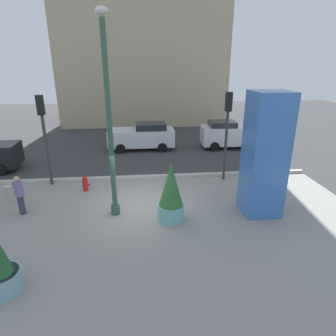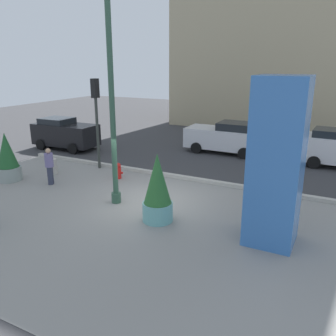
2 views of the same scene
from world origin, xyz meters
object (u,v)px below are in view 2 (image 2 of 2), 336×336
(concrete_bollard, at_px, (53,167))
(car_curb_east, at_px, (226,137))
(potted_plant_near_left, at_px, (7,159))
(fire_hydrant, at_px, (118,171))
(traffic_light_corner, at_px, (284,123))
(traffic_light_far_side, at_px, (96,109))
(car_intersection, at_px, (65,133))
(pedestrian_crossing, at_px, (49,165))
(potted_plant_mid_plaza, at_px, (157,190))
(lamp_post, at_px, (112,106))
(art_pillar_blue, at_px, (276,164))

(concrete_bollard, distance_m, car_curb_east, 9.85)
(potted_plant_near_left, xyz_separation_m, fire_hydrant, (4.28, 2.46, -0.64))
(traffic_light_corner, bearing_deg, traffic_light_far_side, 178.80)
(potted_plant_near_left, xyz_separation_m, concrete_bollard, (1.13, 1.58, -0.63))
(traffic_light_corner, xyz_separation_m, car_intersection, (-13.26, 2.56, -2.06))
(pedestrian_crossing, bearing_deg, traffic_light_far_side, 83.08)
(potted_plant_mid_plaza, xyz_separation_m, concrete_bollard, (-6.92, 2.24, -0.74))
(traffic_light_corner, bearing_deg, lamp_post, -149.40)
(potted_plant_near_left, relative_size, fire_hydrant, 2.93)
(concrete_bollard, height_order, traffic_light_far_side, traffic_light_far_side)
(potted_plant_mid_plaza, height_order, traffic_light_corner, traffic_light_corner)
(potted_plant_mid_plaza, relative_size, potted_plant_near_left, 1.08)
(concrete_bollard, distance_m, traffic_light_corner, 10.60)
(lamp_post, bearing_deg, pedestrian_crossing, 173.76)
(potted_plant_mid_plaza, relative_size, car_curb_east, 0.52)
(concrete_bollard, relative_size, car_curb_east, 0.16)
(fire_hydrant, bearing_deg, art_pillar_blue, -20.54)
(art_pillar_blue, height_order, potted_plant_mid_plaza, art_pillar_blue)
(lamp_post, bearing_deg, car_curb_east, 82.34)
(potted_plant_near_left, distance_m, car_curb_east, 11.79)
(potted_plant_near_left, relative_size, concrete_bollard, 2.93)
(lamp_post, xyz_separation_m, traffic_light_corner, (5.40, 3.19, -0.65))
(potted_plant_mid_plaza, xyz_separation_m, pedestrian_crossing, (-5.97, 1.10, -0.22))
(fire_hydrant, bearing_deg, car_intersection, 152.09)
(traffic_light_far_side, distance_m, car_curb_east, 7.87)
(potted_plant_mid_plaza, xyz_separation_m, car_intersection, (-10.05, 6.44, -0.16))
(potted_plant_mid_plaza, xyz_separation_m, potted_plant_near_left, (-8.06, 0.65, -0.11))
(car_curb_east, bearing_deg, concrete_bollard, -127.52)
(art_pillar_blue, relative_size, car_curb_east, 1.06)
(car_curb_east, bearing_deg, car_intersection, -158.43)
(concrete_bollard, bearing_deg, lamp_post, -18.20)
(potted_plant_mid_plaza, xyz_separation_m, traffic_light_far_side, (-5.61, 4.06, 1.86))
(fire_hydrant, bearing_deg, lamp_post, -56.82)
(traffic_light_far_side, bearing_deg, potted_plant_near_left, -125.70)
(potted_plant_near_left, height_order, car_intersection, potted_plant_near_left)
(art_pillar_blue, height_order, fire_hydrant, art_pillar_blue)
(lamp_post, relative_size, concrete_bollard, 10.02)
(potted_plant_near_left, height_order, traffic_light_corner, traffic_light_corner)
(art_pillar_blue, bearing_deg, pedestrian_crossing, 175.41)
(lamp_post, distance_m, art_pillar_blue, 6.01)
(art_pillar_blue, bearing_deg, car_curb_east, 115.35)
(art_pillar_blue, distance_m, traffic_light_far_side, 10.02)
(concrete_bollard, bearing_deg, potted_plant_near_left, -125.56)
(traffic_light_corner, bearing_deg, car_intersection, 169.06)
(traffic_light_corner, height_order, car_curb_east, traffic_light_corner)
(traffic_light_corner, xyz_separation_m, car_curb_east, (-4.14, 6.17, -2.09))
(car_curb_east, bearing_deg, art_pillar_blue, -64.65)
(traffic_light_far_side, height_order, car_curb_east, traffic_light_far_side)
(lamp_post, xyz_separation_m, potted_plant_near_left, (-5.87, -0.03, -2.66))
(fire_hydrant, distance_m, traffic_light_corner, 7.51)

